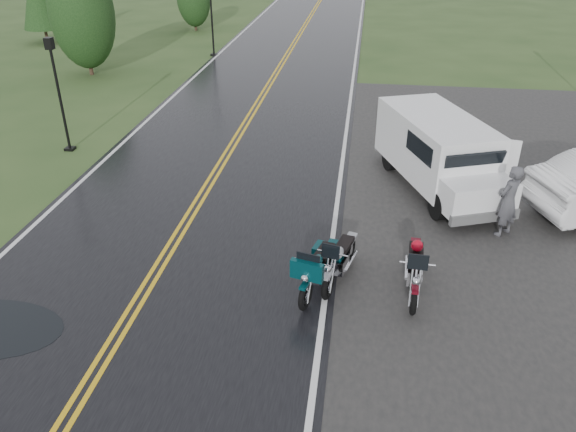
% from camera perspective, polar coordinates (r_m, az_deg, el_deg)
% --- Properties ---
extents(ground, '(120.00, 120.00, 0.00)m').
position_cam_1_polar(ground, '(12.30, -14.46, -7.70)').
color(ground, '#2D471E').
rests_on(ground, ground).
extents(road, '(8.00, 100.00, 0.04)m').
position_cam_1_polar(road, '(20.79, -4.74, 8.63)').
color(road, black).
rests_on(road, ground).
extents(motorcycle_red, '(0.93, 2.21, 1.28)m').
position_cam_1_polar(motorcycle_red, '(11.27, 12.78, -7.20)').
color(motorcycle_red, '#510913').
rests_on(motorcycle_red, ground).
extents(motorcycle_teal, '(1.27, 2.22, 1.24)m').
position_cam_1_polar(motorcycle_teal, '(11.12, 1.80, -7.05)').
color(motorcycle_teal, '#053338').
rests_on(motorcycle_teal, ground).
extents(motorcycle_silver, '(1.24, 2.18, 1.21)m').
position_cam_1_polar(motorcycle_silver, '(11.43, 4.11, -6.07)').
color(motorcycle_silver, '#999BA0').
rests_on(motorcycle_silver, ground).
extents(van_white, '(3.78, 5.71, 2.10)m').
position_cam_1_polar(van_white, '(14.69, 15.35, 3.24)').
color(van_white, white).
rests_on(van_white, ground).
extents(person_at_van, '(0.78, 0.78, 1.82)m').
position_cam_1_polar(person_at_van, '(14.54, 21.47, 1.33)').
color(person_at_van, '#46464B').
rests_on(person_at_van, ground).
extents(lamp_post_near_left, '(0.32, 0.32, 3.72)m').
position_cam_1_polar(lamp_post_near_left, '(19.83, -22.19, 11.25)').
color(lamp_post_near_left, black).
rests_on(lamp_post_near_left, ground).
extents(lamp_post_far_left, '(0.36, 0.36, 4.20)m').
position_cam_1_polar(lamp_post_far_left, '(32.28, -7.77, 19.49)').
color(lamp_post_far_left, black).
rests_on(lamp_post_far_left, ground).
extents(tree_left_mid, '(3.01, 3.01, 4.70)m').
position_cam_1_polar(tree_left_mid, '(29.53, -20.05, 17.78)').
color(tree_left_mid, '#1E3D19').
rests_on(tree_left_mid, ground).
extents(tree_left_far, '(2.22, 2.22, 3.41)m').
position_cam_1_polar(tree_left_far, '(39.89, -9.53, 20.52)').
color(tree_left_far, '#1E3D19').
rests_on(tree_left_far, ground).
extents(pine_left_far, '(2.32, 2.32, 4.83)m').
position_cam_1_polar(pine_left_far, '(38.27, -23.93, 19.36)').
color(pine_left_far, '#1E3D19').
rests_on(pine_left_far, ground).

